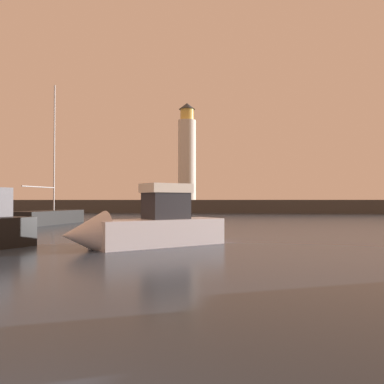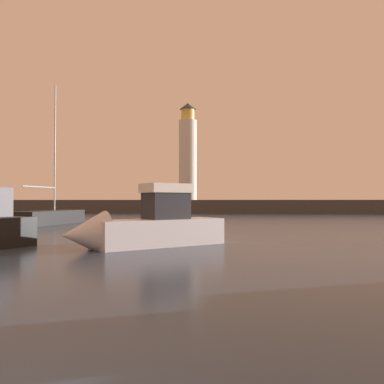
{
  "view_description": "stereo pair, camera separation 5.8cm",
  "coord_description": "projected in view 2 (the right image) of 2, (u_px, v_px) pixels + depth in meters",
  "views": [
    {
      "loc": [
        2.11,
        -1.98,
        1.97
      ],
      "look_at": [
        0.39,
        16.88,
        2.38
      ],
      "focal_mm": 37.19,
      "sensor_mm": 36.0,
      "label": 1
    },
    {
      "loc": [
        2.17,
        -1.97,
        1.97
      ],
      "look_at": [
        0.39,
        16.88,
        2.38
      ],
      "focal_mm": 37.19,
      "sensor_mm": 36.0,
      "label": 2
    }
  ],
  "objects": [
    {
      "name": "motorboat_3",
      "position": [
        142.0,
        227.0,
        17.02
      ],
      "size": [
        6.72,
        5.98,
        3.02
      ],
      "color": "silver",
      "rests_on": "ground_plane"
    },
    {
      "name": "sailboat_moored",
      "position": [
        49.0,
        217.0,
        33.27
      ],
      "size": [
        3.35,
        8.06,
        11.93
      ],
      "color": "black",
      "rests_on": "ground_plane"
    },
    {
      "name": "breakwater",
      "position": [
        216.0,
        206.0,
        64.03
      ],
      "size": [
        80.09,
        5.09,
        2.09
      ],
      "primitive_type": "cube",
      "color": "#423F3D",
      "rests_on": "ground_plane"
    },
    {
      "name": "ground_plane",
      "position": [
        203.0,
        224.0,
        33.07
      ],
      "size": [
        220.0,
        220.0,
        0.0
      ],
      "primitive_type": "plane",
      "color": "#2D3D51"
    },
    {
      "name": "lighthouse",
      "position": [
        188.0,
        154.0,
        64.65
      ],
      "size": [
        2.9,
        2.9,
        15.82
      ],
      "color": "silver",
      "rests_on": "breakwater"
    }
  ]
}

